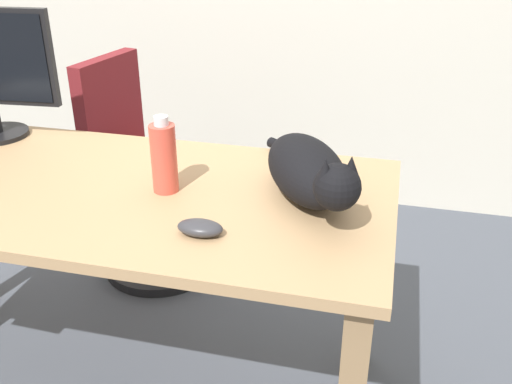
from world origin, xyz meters
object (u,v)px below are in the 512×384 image
at_px(cat, 309,171).
at_px(computer_mouse, 200,228).
at_px(office_chair, 145,184).
at_px(water_bottle, 164,157).

bearing_deg(cat, computer_mouse, -131.76).
distance_m(office_chair, water_bottle, 0.93).
bearing_deg(office_chair, water_bottle, -59.98).
bearing_deg(water_bottle, office_chair, 120.02).
xyz_separation_m(cat, computer_mouse, (-0.21, -0.24, -0.06)).
distance_m(office_chair, cat, 1.12).
bearing_deg(cat, water_bottle, -173.77).
height_order(computer_mouse, water_bottle, water_bottle).
distance_m(cat, computer_mouse, 0.33).
height_order(office_chair, water_bottle, water_bottle).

